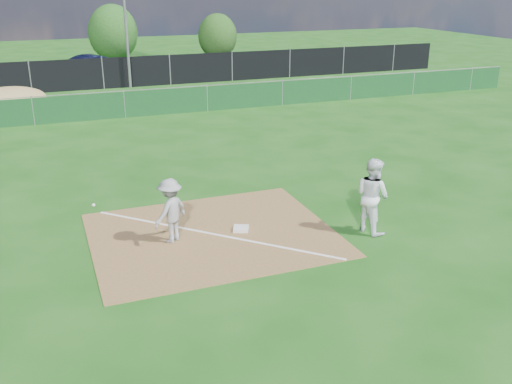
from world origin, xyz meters
TOP-DOWN VIEW (x-y plane):
  - ground at (0.00, 10.00)m, footprint 90.00×90.00m
  - infield_dirt at (0.00, 1.00)m, footprint 6.00×5.00m
  - foul_line at (0.00, 1.00)m, footprint 5.01×5.01m
  - green_fence at (0.00, 15.00)m, footprint 44.00×0.05m
  - dirt_mound at (-5.00, 18.50)m, footprint 3.38×2.60m
  - black_fence at (0.00, 23.00)m, footprint 46.00×0.04m
  - parking_lot at (0.00, 28.00)m, footprint 46.00×9.00m
  - light_pole at (1.50, 22.70)m, footprint 0.16×0.16m
  - first_base at (0.76, 0.97)m, footprint 0.51×0.51m
  - play_at_first at (-1.04, 0.98)m, footprint 2.41×1.09m
  - runner at (3.86, -0.21)m, footprint 0.95×1.10m
  - car_left at (-4.75, 26.61)m, footprint 4.36×2.73m
  - car_mid at (0.13, 27.38)m, footprint 4.76×3.10m
  - car_right at (4.57, 27.88)m, footprint 4.46×3.19m
  - tree_mid at (2.19, 34.04)m, footprint 3.69×3.69m
  - tree_right at (10.10, 32.74)m, footprint 3.05×3.05m

SIDE VIEW (x-z plane):
  - ground at x=0.00m, z-range 0.00..0.00m
  - parking_lot at x=0.00m, z-range 0.00..0.01m
  - infield_dirt at x=0.00m, z-range 0.00..0.02m
  - foul_line at x=0.00m, z-range 0.02..0.03m
  - first_base at x=0.76m, z-range 0.02..0.10m
  - dirt_mound at x=-5.00m, z-range 0.00..1.17m
  - green_fence at x=0.00m, z-range 0.00..1.20m
  - car_right at x=4.57m, z-range 0.01..1.21m
  - car_left at x=-4.75m, z-range 0.01..1.39m
  - car_mid at x=0.13m, z-range 0.01..1.49m
  - play_at_first at x=-1.04m, z-range 0.02..1.63m
  - black_fence at x=0.00m, z-range 0.00..1.80m
  - runner at x=3.86m, z-range 0.00..1.95m
  - tree_right at x=10.10m, z-range 0.05..3.67m
  - tree_mid at x=2.19m, z-range 0.06..4.45m
  - light_pole at x=1.50m, z-range 0.00..8.00m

